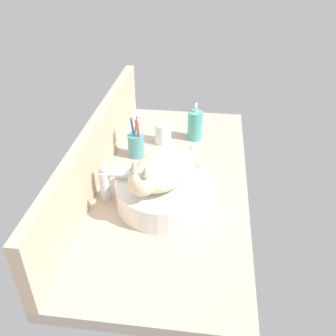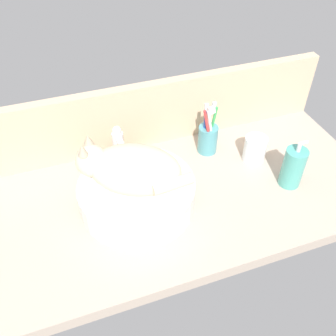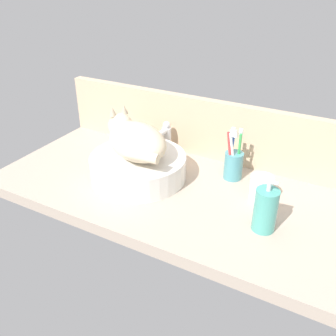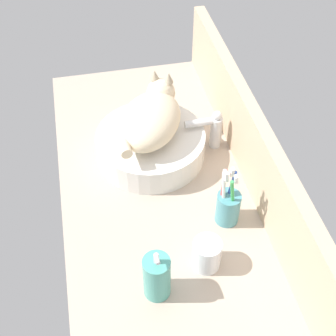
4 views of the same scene
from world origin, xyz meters
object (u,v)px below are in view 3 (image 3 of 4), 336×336
at_px(sink_basin, 138,167).
at_px(water_glass, 261,190).
at_px(soap_dispenser, 265,210).
at_px(cat, 134,140).
at_px(toothbrush_cup, 233,164).
at_px(faucet, 165,138).

relative_size(sink_basin, water_glass, 3.81).
bearing_deg(soap_dispenser, cat, 171.41).
bearing_deg(toothbrush_cup, cat, -152.78).
distance_m(faucet, toothbrush_cup, 0.29).
bearing_deg(water_glass, sink_basin, -170.54).
relative_size(soap_dispenser, water_glass, 1.86).
xyz_separation_m(soap_dispenser, toothbrush_cup, (-0.17, 0.23, -0.01)).
bearing_deg(soap_dispenser, faucet, 150.36).
relative_size(sink_basin, toothbrush_cup, 1.76).
bearing_deg(cat, soap_dispenser, -8.59).
distance_m(soap_dispenser, water_glass, 0.15).
xyz_separation_m(faucet, soap_dispenser, (0.46, -0.26, -0.01)).
relative_size(toothbrush_cup, water_glass, 2.17).
height_order(faucet, soap_dispenser, soap_dispenser).
relative_size(cat, soap_dispenser, 1.87).
bearing_deg(cat, sink_basin, -26.03).
xyz_separation_m(soap_dispenser, water_glass, (-0.05, 0.13, -0.03)).
relative_size(faucet, soap_dispenser, 0.84).
height_order(toothbrush_cup, water_glass, toothbrush_cup).
xyz_separation_m(cat, soap_dispenser, (0.47, -0.07, -0.08)).
xyz_separation_m(sink_basin, soap_dispenser, (0.46, -0.07, 0.02)).
bearing_deg(toothbrush_cup, sink_basin, -150.86).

